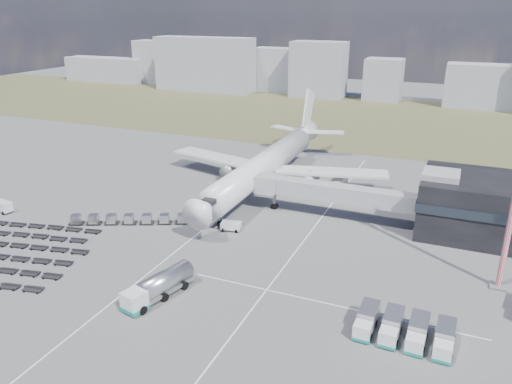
% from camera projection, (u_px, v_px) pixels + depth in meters
% --- Properties ---
extents(ground, '(420.00, 420.00, 0.00)m').
position_uv_depth(ground, '(195.00, 246.00, 82.89)').
color(ground, '#565659').
rests_on(ground, ground).
extents(grass_strip, '(420.00, 90.00, 0.01)m').
position_uv_depth(grass_strip, '(348.00, 118.00, 177.71)').
color(grass_strip, brown).
rests_on(grass_strip, ground).
extents(lane_markings, '(47.12, 110.00, 0.01)m').
position_uv_depth(lane_markings, '(256.00, 249.00, 81.90)').
color(lane_markings, silver).
rests_on(lane_markings, ground).
extents(terminal, '(30.40, 16.40, 11.00)m').
position_uv_depth(terminal, '(512.00, 209.00, 84.20)').
color(terminal, black).
rests_on(terminal, ground).
extents(jet_bridge, '(30.30, 3.80, 7.05)m').
position_uv_depth(jet_bridge, '(323.00, 191.00, 92.90)').
color(jet_bridge, '#939399').
rests_on(jet_bridge, ground).
extents(airliner, '(51.59, 64.53, 17.62)m').
position_uv_depth(airliner, '(268.00, 163.00, 108.95)').
color(airliner, silver).
rests_on(airliner, ground).
extents(skyline, '(322.35, 24.59, 24.19)m').
position_uv_depth(skyline, '(354.00, 76.00, 211.56)').
color(skyline, '#999BA6').
rests_on(skyline, ground).
extents(fuel_tanker, '(5.44, 11.43, 3.58)m').
position_uv_depth(fuel_tanker, '(158.00, 286.00, 67.68)').
color(fuel_tanker, silver).
rests_on(fuel_tanker, ground).
extents(pushback_tug, '(3.77, 2.58, 1.54)m').
position_uv_depth(pushback_tug, '(231.00, 226.00, 88.51)').
color(pushback_tug, silver).
rests_on(pushback_tug, ground).
extents(utility_van, '(4.32, 2.43, 2.20)m').
position_uv_depth(utility_van, '(3.00, 207.00, 96.34)').
color(utility_van, silver).
rests_on(utility_van, ground).
extents(catering_truck, '(2.77, 5.74, 2.55)m').
position_uv_depth(catering_truck, '(339.00, 184.00, 107.93)').
color(catering_truck, silver).
rests_on(catering_truck, ground).
extents(service_trucks_near, '(11.33, 6.45, 2.48)m').
position_uv_depth(service_trucks_near, '(404.00, 329.00, 59.37)').
color(service_trucks_near, silver).
rests_on(service_trucks_near, ground).
extents(uld_row, '(20.66, 10.48, 1.70)m').
position_uv_depth(uld_row, '(129.00, 219.00, 90.91)').
color(uld_row, black).
rests_on(uld_row, ground).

